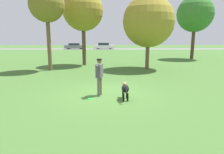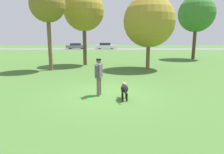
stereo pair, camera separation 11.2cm
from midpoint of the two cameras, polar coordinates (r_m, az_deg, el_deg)
ground_plane at (r=9.20m, az=-1.19°, el=-4.82°), size 120.00×120.00×0.00m
far_road_strip at (r=45.40m, az=-0.07°, el=8.01°), size 120.00×6.00×0.01m
person at (r=8.74m, az=-3.22°, el=0.86°), size 0.32×0.68×1.64m
dog at (r=8.29m, az=4.18°, el=-3.39°), size 0.30×1.09×0.65m
frisbee at (r=8.50m, az=-5.81°, el=-6.17°), size 0.27×0.27×0.02m
tree_near_right at (r=16.68m, az=10.99°, el=15.31°), size 4.09×4.09×5.84m
tree_near_left at (r=16.51m, az=-17.55°, el=19.00°), size 2.65×2.65×6.30m
tree_mid_center at (r=19.00m, az=-7.65°, el=18.21°), size 3.63×3.63×6.73m
tree_far_right at (r=26.19m, az=23.32°, el=16.21°), size 4.17×4.17×7.34m
parked_car_grey at (r=45.90m, az=-9.85°, el=8.69°), size 4.56×1.94×1.31m
parked_car_white at (r=45.37m, az=-1.54°, el=8.85°), size 4.58×1.83×1.39m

